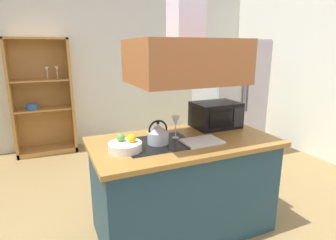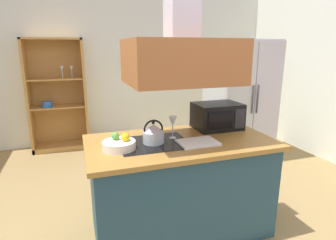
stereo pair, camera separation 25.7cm
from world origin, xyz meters
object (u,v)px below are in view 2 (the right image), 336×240
object	(u,v)px
wine_glass_on_counter	(173,122)
fruit_bowl	(119,144)
refrigerator	(240,101)
microwave	(217,116)
dish_cabinet	(58,101)
cutting_board	(198,142)
kettle	(153,133)

from	to	relation	value
wine_glass_on_counter	fruit_bowl	distance (m)	0.53
refrigerator	microwave	world-z (taller)	refrigerator
wine_glass_on_counter	microwave	bearing A→B (deg)	17.18
refrigerator	wine_glass_on_counter	world-z (taller)	refrigerator
refrigerator	dish_cabinet	size ratio (longest dim) A/B	0.98
dish_cabinet	refrigerator	bearing A→B (deg)	-26.48
microwave	fruit_bowl	distance (m)	1.09
microwave	fruit_bowl	world-z (taller)	microwave
microwave	wine_glass_on_counter	xyz separation A→B (m)	(-0.54, -0.17, 0.02)
refrigerator	cutting_board	distance (m)	2.11
microwave	cutting_board	bearing A→B (deg)	-135.83
cutting_board	wine_glass_on_counter	distance (m)	0.29
microwave	wine_glass_on_counter	world-z (taller)	microwave
wine_glass_on_counter	dish_cabinet	bearing A→B (deg)	112.26
refrigerator	cutting_board	xyz separation A→B (m)	(-1.41, -1.56, 0.00)
cutting_board	refrigerator	bearing A→B (deg)	47.97
refrigerator	kettle	bearing A→B (deg)	-140.92
dish_cabinet	microwave	bearing A→B (deg)	-57.02
refrigerator	dish_cabinet	world-z (taller)	dish_cabinet
fruit_bowl	cutting_board	bearing A→B (deg)	-6.08
dish_cabinet	microwave	size ratio (longest dim) A/B	4.02
kettle	fruit_bowl	world-z (taller)	kettle
dish_cabinet	wine_glass_on_counter	world-z (taller)	dish_cabinet
fruit_bowl	refrigerator	bearing A→B (deg)	35.75
kettle	microwave	xyz separation A→B (m)	(0.74, 0.24, 0.04)
refrigerator	microwave	xyz separation A→B (m)	(-1.03, -1.20, 0.12)
cutting_board	microwave	xyz separation A→B (m)	(0.38, 0.37, 0.12)
kettle	wine_glass_on_counter	xyz separation A→B (m)	(0.20, 0.08, 0.06)
cutting_board	microwave	world-z (taller)	microwave
refrigerator	fruit_bowl	size ratio (longest dim) A/B	6.73
kettle	wine_glass_on_counter	size ratio (longest dim) A/B	1.01
microwave	kettle	bearing A→B (deg)	-161.91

